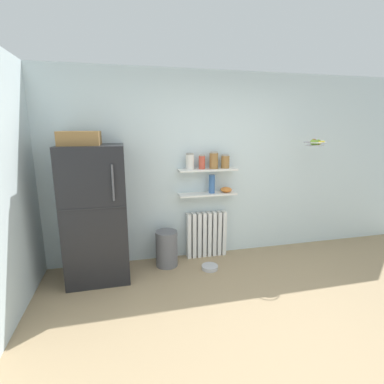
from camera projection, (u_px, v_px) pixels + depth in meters
name	position (u px, v px, depth m)	size (l,w,h in m)	color
ground_plane	(246.00, 315.00, 2.88)	(7.04, 7.04, 0.00)	#9E8460
back_wall	(205.00, 167.00, 4.07)	(7.04, 0.10, 2.60)	silver
refrigerator	(96.00, 211.00, 3.46)	(0.73, 0.69, 1.81)	black
radiator	(206.00, 234.00, 4.16)	(0.58, 0.12, 0.66)	white
wall_shelf_lower	(207.00, 194.00, 3.99)	(0.81, 0.22, 0.03)	white
wall_shelf_upper	(208.00, 170.00, 3.91)	(0.81, 0.22, 0.03)	white
storage_jar_0	(190.00, 161.00, 3.83)	(0.11, 0.11, 0.22)	silver
storage_jar_1	(202.00, 162.00, 3.87)	(0.09, 0.09, 0.20)	#C64C38
storage_jar_2	(214.00, 160.00, 3.91)	(0.12, 0.12, 0.23)	olive
storage_jar_3	(225.00, 161.00, 3.95)	(0.12, 0.12, 0.19)	olive
vase	(212.00, 184.00, 3.97)	(0.09, 0.09, 0.26)	#38609E
shelf_bowl	(226.00, 190.00, 4.04)	(0.16, 0.16, 0.07)	orange
trash_bin	(167.00, 248.00, 3.88)	(0.29, 0.29, 0.49)	slate
pet_food_bowl	(210.00, 267.00, 3.81)	(0.22, 0.22, 0.05)	#B7B7BC
hanging_fruit_basket	(315.00, 143.00, 3.89)	(0.29, 0.29, 0.10)	#B2B2B7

